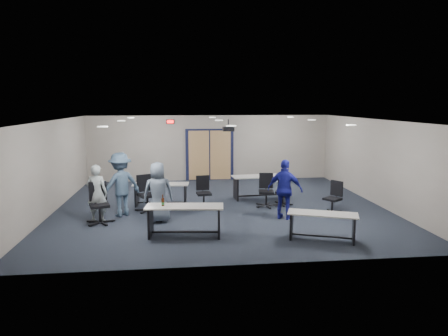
{
  "coord_description": "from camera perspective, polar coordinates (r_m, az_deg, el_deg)",
  "views": [
    {
      "loc": [
        -1.23,
        -12.0,
        3.22
      ],
      "look_at": [
        0.07,
        -0.3,
        1.28
      ],
      "focal_mm": 32.0,
      "sensor_mm": 36.0,
      "label": 1
    }
  ],
  "objects": [
    {
      "name": "chair_back_d",
      "position": [
        12.79,
        8.4,
        -3.18
      ],
      "size": [
        0.79,
        0.79,
        0.94
      ],
      "primitive_type": null,
      "rotation": [
        0.0,
        0.0,
        -0.43
      ],
      "color": "black",
      "rests_on": "floor"
    },
    {
      "name": "chair_back_b",
      "position": [
        12.33,
        -2.89,
        -3.48
      ],
      "size": [
        0.68,
        0.68,
        0.98
      ],
      "primitive_type": null,
      "rotation": [
        0.0,
        0.0,
        0.11
      ],
      "color": "black",
      "rests_on": "floor"
    },
    {
      "name": "left_wall",
      "position": [
        12.72,
        -23.51,
        0.1
      ],
      "size": [
        0.04,
        9.0,
        2.7
      ],
      "primitive_type": "cube",
      "color": "gray",
      "rests_on": "floor"
    },
    {
      "name": "table_front_right",
      "position": [
        9.77,
        13.86,
        -7.45
      ],
      "size": [
        1.7,
        1.07,
        0.65
      ],
      "rotation": [
        0.0,
        0.0,
        -0.36
      ],
      "color": "#A3A19A",
      "rests_on": "floor"
    },
    {
      "name": "table_back_left",
      "position": [
        12.75,
        -8.98,
        -3.2
      ],
      "size": [
        1.78,
        0.74,
        0.7
      ],
      "rotation": [
        0.0,
        0.0,
        -0.1
      ],
      "color": "#A3A19A",
      "rests_on": "floor"
    },
    {
      "name": "ceiling_projector",
      "position": [
        12.62,
        0.63,
        5.63
      ],
      "size": [
        0.35,
        0.32,
        0.37
      ],
      "color": "black",
      "rests_on": "ceiling"
    },
    {
      "name": "person_navy",
      "position": [
        11.21,
        8.71,
        -3.05
      ],
      "size": [
        1.06,
        0.84,
        1.67
      ],
      "primitive_type": "imported",
      "rotation": [
        0.0,
        0.0,
        2.63
      ],
      "color": "navy",
      "rests_on": "floor"
    },
    {
      "name": "floor",
      "position": [
        12.49,
        -0.48,
        -5.61
      ],
      "size": [
        10.0,
        10.0,
        0.0
      ],
      "primitive_type": "plane",
      "color": "black",
      "rests_on": "ground"
    },
    {
      "name": "ceiling_can_lights",
      "position": [
        12.33,
        -0.62,
        6.77
      ],
      "size": [
        6.24,
        5.74,
        0.02
      ],
      "primitive_type": null,
      "color": "white",
      "rests_on": "ceiling"
    },
    {
      "name": "back_wall",
      "position": [
        16.66,
        -2.08,
        2.88
      ],
      "size": [
        10.0,
        0.04,
        2.7
      ],
      "primitive_type": "cube",
      "color": "gray",
      "rests_on": "floor"
    },
    {
      "name": "person_gray",
      "position": [
        11.4,
        -17.7,
        -3.44
      ],
      "size": [
        0.64,
        0.48,
        1.58
      ],
      "primitive_type": "imported",
      "rotation": [
        0.0,
        0.0,
        2.94
      ],
      "color": "#9BA7A9",
      "rests_on": "floor"
    },
    {
      "name": "table_front_left",
      "position": [
        9.77,
        -5.69,
        -6.73
      ],
      "size": [
        1.93,
        0.82,
        1.04
      ],
      "rotation": [
        0.0,
        0.0,
        -0.11
      ],
      "color": "#A3A19A",
      "rests_on": "floor"
    },
    {
      "name": "right_wall",
      "position": [
        13.65,
        20.87,
        0.84
      ],
      "size": [
        0.04,
        9.0,
        2.7
      ],
      "primitive_type": "cube",
      "color": "gray",
      "rests_on": "floor"
    },
    {
      "name": "chair_back_a",
      "position": [
        12.11,
        -10.9,
        -3.61
      ],
      "size": [
        0.92,
        0.92,
        1.09
      ],
      "primitive_type": null,
      "rotation": [
        0.0,
        0.0,
        0.48
      ],
      "color": "black",
      "rests_on": "floor"
    },
    {
      "name": "exit_sign",
      "position": [
        16.47,
        -7.68,
        6.57
      ],
      "size": [
        0.32,
        0.07,
        0.18
      ],
      "color": "black",
      "rests_on": "back_wall"
    },
    {
      "name": "chair_back_c",
      "position": [
        12.5,
        6.06,
        -3.21
      ],
      "size": [
        0.74,
        0.74,
        1.04
      ],
      "primitive_type": null,
      "rotation": [
        0.0,
        0.0,
        -0.15
      ],
      "color": "black",
      "rests_on": "floor"
    },
    {
      "name": "table_back_right",
      "position": [
        13.57,
        5.27,
        -2.12
      ],
      "size": [
        1.97,
        0.81,
        0.91
      ],
      "rotation": [
        0.0,
        0.0,
        0.09
      ],
      "color": "#A3A19A",
      "rests_on": "floor"
    },
    {
      "name": "double_door",
      "position": [
        16.66,
        -2.06,
        1.84
      ],
      "size": [
        2.0,
        0.07,
        2.2
      ],
      "color": "#101532",
      "rests_on": "back_wall"
    },
    {
      "name": "front_wall",
      "position": [
        7.83,
        2.88,
        -4.5
      ],
      "size": [
        10.0,
        0.04,
        2.7
      ],
      "primitive_type": "cube",
      "color": "gray",
      "rests_on": "floor"
    },
    {
      "name": "chair_loose_right",
      "position": [
        12.1,
        15.24,
        -4.11
      ],
      "size": [
        0.84,
        0.84,
        0.95
      ],
      "primitive_type": null,
      "rotation": [
        0.0,
        0.0,
        -0.95
      ],
      "color": "black",
      "rests_on": "floor"
    },
    {
      "name": "chair_loose_left",
      "position": [
        11.2,
        -17.37,
        -4.87
      ],
      "size": [
        0.88,
        0.88,
        1.11
      ],
      "primitive_type": null,
      "rotation": [
        0.0,
        0.0,
        0.31
      ],
      "color": "black",
      "rests_on": "floor"
    },
    {
      "name": "person_plaid",
      "position": [
        10.94,
        -9.39,
        -3.44
      ],
      "size": [
        0.87,
        0.63,
        1.65
      ],
      "primitive_type": "imported",
      "rotation": [
        0.0,
        0.0,
        3.28
      ],
      "color": "slate",
      "rests_on": "floor"
    },
    {
      "name": "person_back",
      "position": [
        11.74,
        -14.56,
        -2.3
      ],
      "size": [
        1.36,
        1.22,
        1.83
      ],
      "primitive_type": "imported",
      "rotation": [
        0.0,
        0.0,
        3.73
      ],
      "color": "#395068",
      "rests_on": "floor"
    },
    {
      "name": "ceiling",
      "position": [
        12.08,
        -0.5,
        6.86
      ],
      "size": [
        10.0,
        9.0,
        0.04
      ],
      "primitive_type": "cube",
      "color": "white",
      "rests_on": "back_wall"
    }
  ]
}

